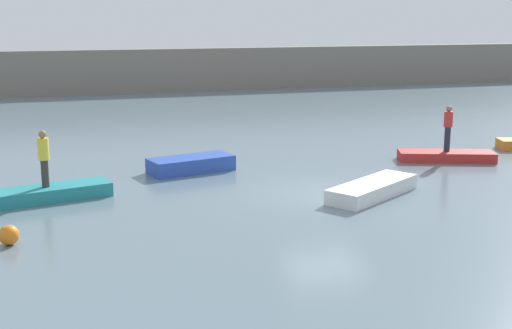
{
  "coord_description": "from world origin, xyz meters",
  "views": [
    {
      "loc": [
        -8.11,
        -19.19,
        5.46
      ],
      "look_at": [
        -1.86,
        1.28,
        0.75
      ],
      "focal_mm": 48.57,
      "sensor_mm": 36.0,
      "label": 1
    }
  ],
  "objects_px": {
    "mooring_buoy": "(9,235)",
    "rowboat_red": "(446,156)",
    "rowboat_blue": "(191,164)",
    "rowboat_white": "(373,189)",
    "person_red_shirt": "(448,126)",
    "rowboat_teal": "(46,194)",
    "person_yellow_shirt": "(44,156)"
  },
  "relations": [
    {
      "from": "rowboat_teal",
      "to": "person_yellow_shirt",
      "type": "height_order",
      "value": "person_yellow_shirt"
    },
    {
      "from": "rowboat_blue",
      "to": "person_red_shirt",
      "type": "bearing_deg",
      "value": -19.81
    },
    {
      "from": "person_yellow_shirt",
      "to": "mooring_buoy",
      "type": "distance_m",
      "value": 4.19
    },
    {
      "from": "rowboat_white",
      "to": "person_yellow_shirt",
      "type": "xyz_separation_m",
      "value": [
        -9.48,
        2.39,
        1.13
      ]
    },
    {
      "from": "rowboat_teal",
      "to": "person_red_shirt",
      "type": "distance_m",
      "value": 14.56
    },
    {
      "from": "rowboat_blue",
      "to": "person_yellow_shirt",
      "type": "bearing_deg",
      "value": -166.69
    },
    {
      "from": "person_red_shirt",
      "to": "rowboat_white",
      "type": "bearing_deg",
      "value": -142.18
    },
    {
      "from": "person_red_shirt",
      "to": "mooring_buoy",
      "type": "height_order",
      "value": "person_red_shirt"
    },
    {
      "from": "person_red_shirt",
      "to": "mooring_buoy",
      "type": "relative_size",
      "value": 3.51
    },
    {
      "from": "rowboat_teal",
      "to": "person_red_shirt",
      "type": "bearing_deg",
      "value": -7.82
    },
    {
      "from": "rowboat_red",
      "to": "mooring_buoy",
      "type": "relative_size",
      "value": 7.18
    },
    {
      "from": "rowboat_blue",
      "to": "rowboat_white",
      "type": "xyz_separation_m",
      "value": [
        4.6,
        -4.88,
        -0.04
      ]
    },
    {
      "from": "rowboat_white",
      "to": "rowboat_red",
      "type": "bearing_deg",
      "value": 4.88
    },
    {
      "from": "rowboat_blue",
      "to": "rowboat_red",
      "type": "relative_size",
      "value": 0.83
    },
    {
      "from": "rowboat_white",
      "to": "rowboat_red",
      "type": "relative_size",
      "value": 1.01
    },
    {
      "from": "mooring_buoy",
      "to": "rowboat_red",
      "type": "bearing_deg",
      "value": 19.39
    },
    {
      "from": "rowboat_red",
      "to": "person_yellow_shirt",
      "type": "distance_m",
      "value": 14.56
    },
    {
      "from": "person_yellow_shirt",
      "to": "person_red_shirt",
      "type": "relative_size",
      "value": 0.98
    },
    {
      "from": "rowboat_blue",
      "to": "person_yellow_shirt",
      "type": "distance_m",
      "value": 5.59
    },
    {
      "from": "person_red_shirt",
      "to": "rowboat_blue",
      "type": "bearing_deg",
      "value": 173.85
    },
    {
      "from": "person_yellow_shirt",
      "to": "mooring_buoy",
      "type": "bearing_deg",
      "value": -102.8
    },
    {
      "from": "rowboat_blue",
      "to": "rowboat_teal",
      "type": "bearing_deg",
      "value": -166.69
    },
    {
      "from": "rowboat_teal",
      "to": "rowboat_blue",
      "type": "relative_size",
      "value": 1.28
    },
    {
      "from": "rowboat_teal",
      "to": "person_red_shirt",
      "type": "relative_size",
      "value": 2.18
    },
    {
      "from": "rowboat_teal",
      "to": "rowboat_red",
      "type": "relative_size",
      "value": 1.06
    },
    {
      "from": "rowboat_white",
      "to": "person_yellow_shirt",
      "type": "height_order",
      "value": "person_yellow_shirt"
    },
    {
      "from": "rowboat_blue",
      "to": "person_red_shirt",
      "type": "height_order",
      "value": "person_red_shirt"
    },
    {
      "from": "rowboat_teal",
      "to": "rowboat_red",
      "type": "bearing_deg",
      "value": -7.82
    },
    {
      "from": "rowboat_teal",
      "to": "person_yellow_shirt",
      "type": "xyz_separation_m",
      "value": [
        0.0,
        0.0,
        1.15
      ]
    },
    {
      "from": "rowboat_teal",
      "to": "mooring_buoy",
      "type": "height_order",
      "value": "mooring_buoy"
    },
    {
      "from": "rowboat_white",
      "to": "rowboat_blue",
      "type": "bearing_deg",
      "value": 100.35
    },
    {
      "from": "rowboat_teal",
      "to": "person_yellow_shirt",
      "type": "relative_size",
      "value": 2.21
    }
  ]
}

